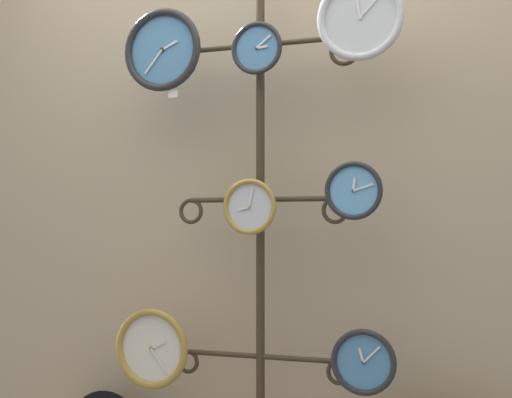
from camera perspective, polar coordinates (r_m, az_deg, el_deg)
shop_wall at (r=2.87m, az=1.41°, el=4.55°), size 4.40×0.04×2.80m
display_stand at (r=2.73m, az=0.36°, el=-10.29°), size 0.77×0.37×2.05m
clock_top_left at (r=2.83m, az=-7.47°, el=11.73°), size 0.32×0.04×0.32m
clock_top_center at (r=2.70m, az=0.10°, el=11.96°), size 0.20×0.04×0.20m
clock_top_right at (r=2.58m, az=8.35°, el=14.16°), size 0.31×0.04×0.31m
clock_middle_center at (r=2.61m, az=-0.47°, el=-0.63°), size 0.21×0.04×0.21m
clock_middle_right at (r=2.52m, az=7.84°, el=0.66°), size 0.21×0.04×0.21m
clock_bottom_left at (r=2.82m, az=-8.31°, el=-11.73°), size 0.31×0.04×0.31m
clock_bottom_right at (r=2.55m, az=8.62°, el=-12.76°), size 0.23×0.04×0.23m
price_tag_upper at (r=2.77m, az=-6.67°, el=8.35°), size 0.04×0.00×0.03m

